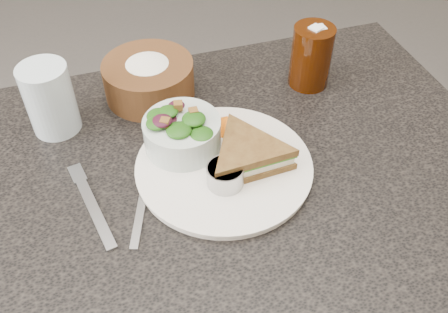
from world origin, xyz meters
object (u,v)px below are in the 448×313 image
dining_table (217,293)px  cola_glass (312,54)px  salad_bowl (182,129)px  water_glass (50,99)px  dressing_ramekin (225,175)px  dinner_plate (224,167)px  bread_basket (148,74)px  sandwich (247,154)px

dining_table → cola_glass: size_ratio=7.49×
salad_bowl → water_glass: (-0.20, 0.13, 0.01)m
dressing_ramekin → dinner_plate: bearing=75.1°
dinner_plate → salad_bowl: (-0.05, 0.06, 0.04)m
dinner_plate → bread_basket: bearing=107.6°
sandwich → salad_bowl: (-0.09, 0.07, 0.02)m
dinner_plate → bread_basket: bread_basket is taller
sandwich → bread_basket: size_ratio=0.96×
water_glass → dressing_ramekin: bearing=-43.7°
bread_basket → sandwich: bearing=-65.7°
sandwich → water_glass: 0.35m
sandwich → bread_basket: bread_basket is taller
water_glass → dining_table: bearing=-40.5°
water_glass → bread_basket: bearing=13.5°
bread_basket → water_glass: size_ratio=1.34×
salad_bowl → water_glass: 0.24m
cola_glass → dining_table: bearing=-143.3°
dinner_plate → sandwich: bearing=-16.4°
dining_table → water_glass: water_glass is taller
dinner_plate → salad_bowl: size_ratio=2.22×
cola_glass → water_glass: bearing=178.3°
sandwich → water_glass: bearing=141.6°
salad_bowl → cola_glass: bearing=22.0°
dining_table → salad_bowl: salad_bowl is taller
dinner_plate → sandwich: sandwich is taller
bread_basket → water_glass: 0.18m
salad_bowl → bread_basket: size_ratio=0.76×
cola_glass → water_glass: 0.48m
sandwich → dressing_ramekin: sandwich is taller
dining_table → bread_basket: size_ratio=5.89×
dressing_ramekin → sandwich: bearing=32.4°
dining_table → dinner_plate: 0.38m
sandwich → cola_glass: bearing=40.6°
dining_table → cola_glass: 0.54m
sandwich → salad_bowl: bearing=137.1°
dining_table → cola_glass: cola_glass is taller
salad_bowl → cola_glass: 0.31m
bread_basket → water_glass: water_glass is taller
dining_table → salad_bowl: 0.43m
dining_table → sandwich: size_ratio=6.14×
dinner_plate → water_glass: (-0.25, 0.19, 0.06)m
dinner_plate → sandwich: 0.05m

